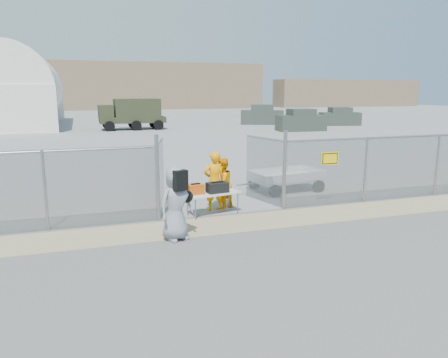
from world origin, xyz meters
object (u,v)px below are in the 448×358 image
object	(u,v)px
security_worker_right	(222,184)
utility_trailer	(286,180)
visitor	(176,203)
folding_table	(213,204)
security_worker_left	(214,181)

from	to	relation	value
security_worker_right	utility_trailer	bearing A→B (deg)	176.88
visitor	security_worker_right	bearing A→B (deg)	28.28
folding_table	security_worker_left	size ratio (longest dim) A/B	0.87
security_worker_left	visitor	distance (m)	2.87
visitor	utility_trailer	bearing A→B (deg)	16.97
security_worker_left	security_worker_right	xyz separation A→B (m)	(0.28, 0.07, -0.11)
folding_table	security_worker_left	world-z (taller)	security_worker_left
security_worker_right	visitor	size ratio (longest dim) A/B	0.88
security_worker_left	visitor	world-z (taller)	visitor
security_worker_left	security_worker_right	distance (m)	0.31
visitor	folding_table	bearing A→B (deg)	28.82
folding_table	security_worker_right	xyz separation A→B (m)	(0.46, 0.52, 0.48)
security_worker_left	folding_table	bearing A→B (deg)	68.67
visitor	utility_trailer	xyz separation A→B (m)	(5.06, 4.06, -0.52)
security_worker_left	utility_trailer	bearing A→B (deg)	-151.26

